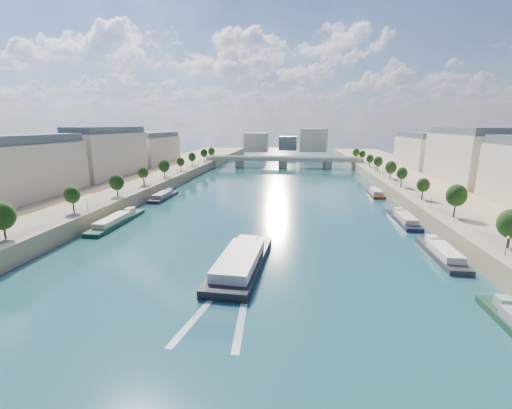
# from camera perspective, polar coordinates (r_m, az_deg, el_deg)

# --- Properties ---
(ground) EXTENTS (700.00, 700.00, 0.00)m
(ground) POSITION_cam_1_polar(r_m,az_deg,el_deg) (128.69, 1.88, -0.63)
(ground) COLOR #0D3139
(ground) RESTS_ON ground
(quay_left) EXTENTS (44.00, 520.00, 5.00)m
(quay_left) POSITION_cam_1_polar(r_m,az_deg,el_deg) (152.30, -26.20, 1.14)
(quay_left) COLOR #9E8460
(quay_left) RESTS_ON ground
(quay_right) EXTENTS (44.00, 520.00, 5.00)m
(quay_right) POSITION_cam_1_polar(r_m,az_deg,el_deg) (141.43, 32.35, -0.40)
(quay_right) COLOR #9E8460
(quay_right) RESTS_ON ground
(pave_left) EXTENTS (14.00, 520.00, 0.10)m
(pave_left) POSITION_cam_1_polar(r_m,az_deg,el_deg) (144.19, -21.30, 2.02)
(pave_left) COLOR gray
(pave_left) RESTS_ON quay_left
(pave_right) EXTENTS (14.00, 520.00, 0.10)m
(pave_right) POSITION_cam_1_polar(r_m,az_deg,el_deg) (135.15, 26.74, 0.82)
(pave_right) COLOR gray
(pave_right) RESTS_ON quay_right
(trees_left) EXTENTS (4.80, 268.80, 8.26)m
(trees_left) POSITION_cam_1_polar(r_m,az_deg,el_deg) (144.14, -20.40, 4.29)
(trees_left) COLOR #382B1E
(trees_left) RESTS_ON ground
(trees_right) EXTENTS (4.80, 268.80, 8.26)m
(trees_right) POSITION_cam_1_polar(r_m,az_deg,el_deg) (142.92, 24.90, 3.82)
(trees_right) COLOR #382B1E
(trees_right) RESTS_ON ground
(lamps_left) EXTENTS (0.36, 200.36, 4.28)m
(lamps_left) POSITION_cam_1_polar(r_m,az_deg,el_deg) (132.95, -21.69, 2.32)
(lamps_left) COLOR black
(lamps_left) RESTS_ON ground
(lamps_right) EXTENTS (0.36, 200.36, 4.28)m
(lamps_right) POSITION_cam_1_polar(r_m,az_deg,el_deg) (137.87, 24.42, 2.43)
(lamps_right) COLOR black
(lamps_right) RESTS_ON ground
(buildings_left) EXTENTS (16.00, 226.00, 23.20)m
(buildings_left) POSITION_cam_1_polar(r_m,az_deg,el_deg) (167.53, -28.22, 6.75)
(buildings_left) COLOR beige
(buildings_left) RESTS_ON ground
(buildings_right) EXTENTS (16.00, 226.00, 23.20)m
(buildings_right) POSITION_cam_1_polar(r_m,az_deg,el_deg) (155.88, 35.48, 5.51)
(buildings_right) COLOR beige
(buildings_right) RESTS_ON ground
(skyline) EXTENTS (79.00, 42.00, 22.00)m
(skyline) POSITION_cam_1_polar(r_m,az_deg,el_deg) (344.49, 5.80, 10.42)
(skyline) COLOR beige
(skyline) RESTS_ON ground
(bridge) EXTENTS (112.00, 12.00, 8.15)m
(bridge) POSITION_cam_1_polar(r_m,az_deg,el_deg) (251.17, 4.50, 7.27)
(bridge) COLOR #C1B79E
(bridge) RESTS_ON ground
(tour_barge) EXTENTS (10.94, 32.57, 4.36)m
(tour_barge) POSITION_cam_1_polar(r_m,az_deg,el_deg) (76.31, -2.53, -9.47)
(tour_barge) COLOR black
(tour_barge) RESTS_ON ground
(wake) EXTENTS (10.75, 26.02, 0.04)m
(wake) POSITION_cam_1_polar(r_m,az_deg,el_deg) (62.30, -5.12, -16.34)
(wake) COLOR silver
(wake) RESTS_ON ground
(moored_barges_left) EXTENTS (5.00, 153.04, 3.60)m
(moored_barges_left) POSITION_cam_1_polar(r_m,az_deg,el_deg) (96.44, -29.61, -6.63)
(moored_barges_left) COLOR #1D2040
(moored_barges_left) RESTS_ON ground
(moored_barges_right) EXTENTS (5.00, 163.35, 3.60)m
(moored_barges_right) POSITION_cam_1_polar(r_m,az_deg,el_deg) (90.01, 29.32, -7.94)
(moored_barges_right) COLOR black
(moored_barges_right) RESTS_ON ground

